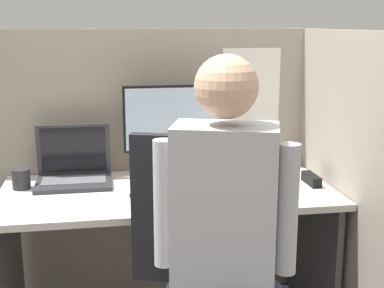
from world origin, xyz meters
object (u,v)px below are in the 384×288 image
at_px(stapler, 311,179).
at_px(person, 232,231).
at_px(monitor, 175,123).
at_px(pen_cup, 21,179).
at_px(coffee_mug, 234,163).
at_px(paper_box, 175,170).
at_px(laptop, 74,172).
at_px(office_chair, 208,283).
at_px(carrot_toy, 222,192).

xyz_separation_m(stapler, person, (-0.57, -0.72, 0.07)).
xyz_separation_m(monitor, pen_cup, (-0.73, -0.10, -0.22)).
bearing_deg(monitor, stapler, -22.10).
distance_m(person, coffee_mug, 1.02).
height_order(paper_box, pen_cup, pen_cup).
relative_size(paper_box, monitor, 0.65).
xyz_separation_m(laptop, stapler, (1.11, -0.21, -0.03)).
xyz_separation_m(paper_box, monitor, (0.00, 0.00, 0.24)).
bearing_deg(stapler, monitor, 157.90).
bearing_deg(monitor, office_chair, -89.76).
height_order(paper_box, office_chair, office_chair).
distance_m(paper_box, monitor, 0.24).
bearing_deg(carrot_toy, office_chair, -108.58).
distance_m(stapler, person, 0.92).
bearing_deg(coffee_mug, person, -104.56).
bearing_deg(monitor, person, -87.00).
bearing_deg(laptop, paper_box, 4.98).
bearing_deg(stapler, office_chair, -136.96).
relative_size(paper_box, stapler, 2.15).
distance_m(office_chair, pen_cup, 1.06).
distance_m(laptop, person, 1.08).
bearing_deg(monitor, pen_cup, -172.45).
height_order(person, coffee_mug, person).
bearing_deg(carrot_toy, pen_cup, 162.37).
relative_size(coffee_mug, pen_cup, 0.99).
bearing_deg(laptop, coffee_mug, 3.98).
distance_m(monitor, pen_cup, 0.77).
height_order(stapler, pen_cup, pen_cup).
bearing_deg(office_chair, coffee_mug, 70.10).
height_order(paper_box, laptop, laptop).
relative_size(monitor, person, 0.37).
relative_size(monitor, stapler, 3.32).
distance_m(monitor, carrot_toy, 0.48).
bearing_deg(laptop, person, -59.44).
distance_m(monitor, stapler, 0.71).
height_order(stapler, person, person).
bearing_deg(person, paper_box, 93.00).
bearing_deg(monitor, coffee_mug, 1.84).
height_order(paper_box, person, person).
relative_size(person, pen_cup, 14.60).
bearing_deg(office_chair, laptop, 122.64).
distance_m(paper_box, person, 0.97).
relative_size(office_chair, coffee_mug, 11.45).
bearing_deg(person, pen_cup, 131.82).
height_order(laptop, person, person).
bearing_deg(office_chair, stapler, 43.04).
bearing_deg(carrot_toy, stapler, 15.31).
distance_m(stapler, office_chair, 0.86).
distance_m(carrot_toy, person, 0.61).
height_order(office_chair, person, person).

